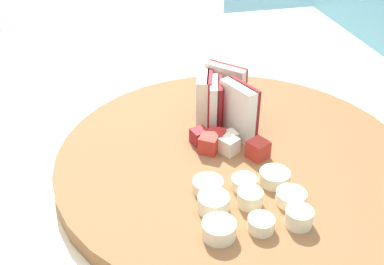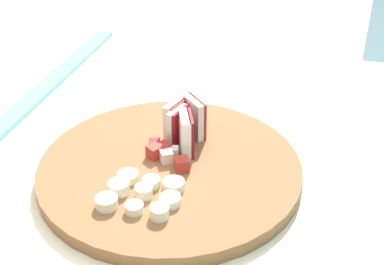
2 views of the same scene
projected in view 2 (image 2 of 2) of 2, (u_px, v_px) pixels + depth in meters
The scene contains 4 objects.
cutting_board at pixel (167, 169), 0.77m from camera, with size 0.38×0.38×0.02m, color brown.
apple_wedge_fan at pixel (184, 123), 0.80m from camera, with size 0.10×0.06×0.06m.
apple_dice_pile at pixel (166, 154), 0.77m from camera, with size 0.06×0.08×0.02m.
banana_slice_rows at pixel (141, 194), 0.69m from camera, with size 0.09×0.11×0.02m.
Camera 2 is at (0.52, 0.19, 1.34)m, focal length 49.75 mm.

